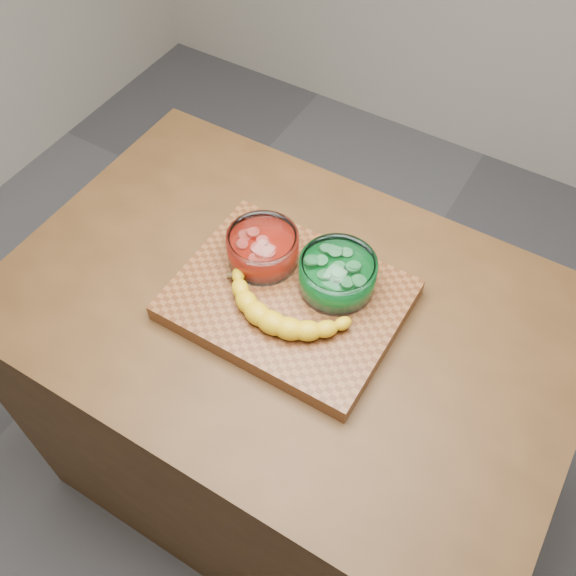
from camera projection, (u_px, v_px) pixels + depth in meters
The scene contains 6 objects.
ground at pixel (288, 469), 2.05m from camera, with size 3.50×3.50×0.00m, color #535358.
counter at pixel (288, 405), 1.69m from camera, with size 1.20×0.80×0.90m, color #4D3117.
cutting_board at pixel (288, 300), 1.31m from camera, with size 0.45×0.35×0.04m, color brown.
bowl_red at pixel (263, 248), 1.32m from camera, with size 0.15×0.15×0.07m.
bowl_green at pixel (337, 274), 1.28m from camera, with size 0.16×0.16×0.07m.
banana at pixel (281, 310), 1.25m from camera, with size 0.31×0.14×0.04m, color gold, non-canonical shape.
Camera 1 is at (0.40, -0.66, 1.98)m, focal length 40.00 mm.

